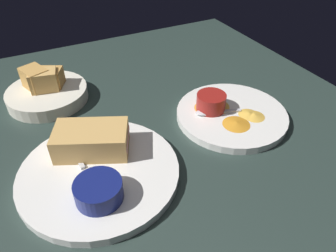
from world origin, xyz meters
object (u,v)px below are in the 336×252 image
(plate_sandwich_main, at_px, (99,172))
(sandwich_half_near, at_px, (92,140))
(plate_chips_companion, at_px, (231,115))
(ramekin_dark_sauce, at_px, (99,190))
(spoon_by_dark_ramekin, at_px, (86,173))
(ramekin_light_gravy, at_px, (211,101))
(bread_basket_rear, at_px, (46,91))
(spoon_by_gravy_ramekin, at_px, (209,112))

(plate_sandwich_main, relative_size, sandwich_half_near, 1.86)
(plate_sandwich_main, xyz_separation_m, plate_chips_companion, (0.31, 0.04, 0.00))
(ramekin_dark_sauce, relative_size, spoon_by_dark_ramekin, 0.76)
(plate_chips_companion, bearing_deg, ramekin_dark_sauce, -163.39)
(spoon_by_dark_ramekin, distance_m, ramekin_light_gravy, 0.30)
(sandwich_half_near, distance_m, spoon_by_dark_ramekin, 0.06)
(ramekin_dark_sauce, xyz_separation_m, spoon_by_dark_ramekin, (-0.01, 0.06, -0.01))
(spoon_by_dark_ramekin, bearing_deg, ramekin_light_gravy, 13.04)
(sandwich_half_near, xyz_separation_m, bread_basket_rear, (-0.04, 0.24, -0.02))
(sandwich_half_near, xyz_separation_m, ramekin_light_gravy, (0.27, 0.01, -0.00))
(spoon_by_gravy_ramekin, height_order, bread_basket_rear, bread_basket_rear)
(ramekin_dark_sauce, relative_size, plate_chips_companion, 0.32)
(plate_chips_companion, height_order, bread_basket_rear, bread_basket_rear)
(plate_sandwich_main, xyz_separation_m, spoon_by_gravy_ramekin, (0.26, 0.05, 0.01))
(plate_sandwich_main, distance_m, sandwich_half_near, 0.06)
(plate_sandwich_main, xyz_separation_m, ramekin_dark_sauce, (-0.02, -0.06, 0.03))
(ramekin_dark_sauce, height_order, spoon_by_gravy_ramekin, ramekin_dark_sauce)
(plate_sandwich_main, height_order, spoon_by_gravy_ramekin, spoon_by_gravy_ramekin)
(ramekin_dark_sauce, bearing_deg, bread_basket_rear, 93.10)
(plate_sandwich_main, bearing_deg, bread_basket_rear, 96.99)
(plate_sandwich_main, bearing_deg, ramekin_light_gravy, 13.64)
(bread_basket_rear, bearing_deg, sandwich_half_near, -80.12)
(spoon_by_gravy_ramekin, bearing_deg, bread_basket_rear, 141.16)
(plate_sandwich_main, distance_m, plate_chips_companion, 0.31)
(plate_chips_companion, distance_m, ramekin_light_gravy, 0.05)
(ramekin_dark_sauce, relative_size, ramekin_light_gravy, 1.20)
(plate_sandwich_main, xyz_separation_m, sandwich_half_near, (0.01, 0.05, 0.03))
(bread_basket_rear, bearing_deg, ramekin_light_gravy, -36.19)
(ramekin_light_gravy, bearing_deg, ramekin_dark_sauce, -156.33)
(sandwich_half_near, bearing_deg, ramekin_light_gravy, 2.87)
(spoon_by_gravy_ramekin, bearing_deg, plate_sandwich_main, -168.54)
(spoon_by_gravy_ramekin, relative_size, bread_basket_rear, 0.54)
(spoon_by_gravy_ramekin, bearing_deg, spoon_by_dark_ramekin, -169.01)
(ramekin_dark_sauce, bearing_deg, spoon_by_dark_ramekin, 95.41)
(plate_chips_companion, distance_m, spoon_by_gravy_ramekin, 0.05)
(plate_chips_companion, bearing_deg, bread_basket_rear, 143.41)
(ramekin_light_gravy, xyz_separation_m, spoon_by_gravy_ramekin, (-0.01, -0.01, -0.02))
(plate_sandwich_main, relative_size, spoon_by_dark_ramekin, 2.79)
(spoon_by_dark_ramekin, bearing_deg, sandwich_half_near, 62.91)
(sandwich_half_near, xyz_separation_m, spoon_by_dark_ramekin, (-0.03, -0.05, -0.02))
(plate_sandwich_main, bearing_deg, sandwich_half_near, 83.64)
(plate_sandwich_main, distance_m, ramekin_light_gravy, 0.28)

